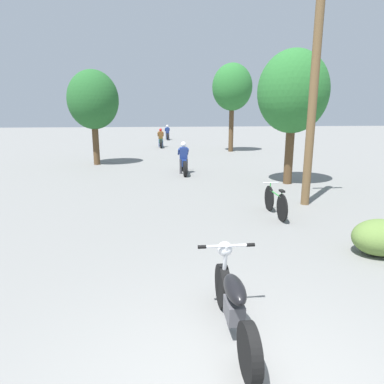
# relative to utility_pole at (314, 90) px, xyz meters

# --- Properties ---
(utility_pole) EXTENTS (1.10, 0.24, 6.41)m
(utility_pole) POSITION_rel_utility_pole_xyz_m (0.00, 0.00, 0.00)
(utility_pole) COLOR brown
(utility_pole) RESTS_ON ground
(roadside_tree_right_near) EXTENTS (2.60, 2.34, 4.91)m
(roadside_tree_right_near) POSITION_rel_utility_pole_xyz_m (0.62, 2.98, 0.09)
(roadside_tree_right_near) COLOR #513A23
(roadside_tree_right_near) RESTS_ON ground
(roadside_tree_right_far) EXTENTS (2.68, 2.41, 5.84)m
(roadside_tree_right_far) POSITION_rel_utility_pole_xyz_m (0.84, 13.88, 0.96)
(roadside_tree_right_far) COLOR #513A23
(roadside_tree_right_far) RESTS_ON ground
(roadside_tree_left) EXTENTS (2.55, 2.29, 4.75)m
(roadside_tree_left) POSITION_rel_utility_pole_xyz_m (-7.44, 8.74, -0.04)
(roadside_tree_left) COLOR #513A23
(roadside_tree_left) RESTS_ON ground
(roadside_bush) EXTENTS (1.10, 0.88, 0.70)m
(roadside_bush) POSITION_rel_utility_pole_xyz_m (-0.15, -3.70, -2.95)
(roadside_bush) COLOR #5B7A38
(roadside_bush) RESTS_ON ground
(motorcycle_foreground) EXTENTS (0.77, 2.00, 1.01)m
(motorcycle_foreground) POSITION_rel_utility_pole_xyz_m (-3.54, -5.78, -2.86)
(motorcycle_foreground) COLOR black
(motorcycle_foreground) RESTS_ON ground
(motorcycle_rider_lead) EXTENTS (0.50, 2.15, 1.42)m
(motorcycle_rider_lead) POSITION_rel_utility_pole_xyz_m (-3.17, 5.60, -2.76)
(motorcycle_rider_lead) COLOR black
(motorcycle_rider_lead) RESTS_ON ground
(motorcycle_rider_mid) EXTENTS (0.50, 2.13, 1.44)m
(motorcycle_rider_mid) POSITION_rel_utility_pole_xyz_m (-3.92, 17.26, -2.76)
(motorcycle_rider_mid) COLOR black
(motorcycle_rider_mid) RESTS_ON ground
(motorcycle_rider_far) EXTENTS (0.50, 2.01, 1.43)m
(motorcycle_rider_far) POSITION_rel_utility_pole_xyz_m (-3.12, 24.50, -2.75)
(motorcycle_rider_far) COLOR black
(motorcycle_rider_far) RESTS_ON ground
(bicycle_parked) EXTENTS (0.44, 1.69, 0.82)m
(bicycle_parked) POSITION_rel_utility_pole_xyz_m (-1.29, -1.01, -2.92)
(bicycle_parked) COLOR black
(bicycle_parked) RESTS_ON ground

